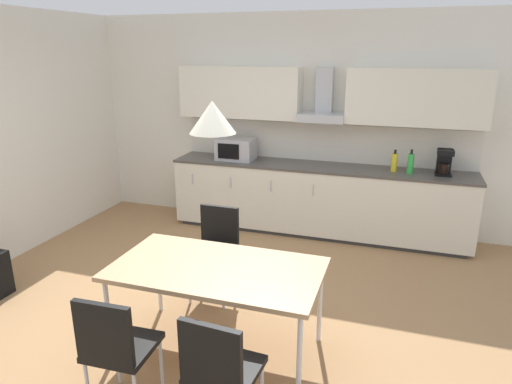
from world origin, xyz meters
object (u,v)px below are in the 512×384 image
object	(u,v)px
bottle_green	(411,163)
coffee_maker	(444,162)
bottle_yellow	(394,162)
pendant_lamp	(212,117)
microwave	(236,149)
dining_table	(217,272)
chair_near_left	(115,343)
chair_near_right	(219,367)
chair_far_left	(216,243)

from	to	relation	value
bottle_green	coffee_maker	bearing A→B (deg)	11.12
bottle_yellow	pendant_lamp	xyz separation A→B (m)	(-1.17, -2.66, 0.84)
microwave	bottle_yellow	bearing A→B (deg)	-0.03
bottle_yellow	dining_table	distance (m)	2.92
chair_near_left	pendant_lamp	distance (m)	1.58
microwave	bottle_green	xyz separation A→B (m)	(2.19, -0.05, -0.02)
bottle_yellow	pendant_lamp	world-z (taller)	pendant_lamp
bottle_green	chair_near_right	size ratio (longest dim) A/B	0.33
pendant_lamp	chair_near_left	bearing A→B (deg)	-113.44
coffee_maker	chair_far_left	distance (m)	2.84
coffee_maker	chair_near_right	distance (m)	3.79
bottle_green	chair_near_left	bearing A→B (deg)	-116.38
microwave	pendant_lamp	distance (m)	2.91
chair_far_left	pendant_lamp	size ratio (longest dim) A/B	2.72
bottle_green	pendant_lamp	bearing A→B (deg)	-117.26
bottle_yellow	chair_near_right	xyz separation A→B (m)	(-0.82, -3.47, -0.47)
chair_near_left	chair_near_right	world-z (taller)	same
chair_far_left	pendant_lamp	world-z (taller)	pendant_lamp
dining_table	pendant_lamp	distance (m)	1.16
bottle_green	chair_near_left	xyz separation A→B (m)	(-1.70, -3.43, -0.48)
bottle_green	chair_near_right	distance (m)	3.60
pendant_lamp	dining_table	bearing A→B (deg)	90.00
chair_far_left	microwave	bearing A→B (deg)	104.66
bottle_yellow	bottle_green	world-z (taller)	bottle_green
bottle_green	bottle_yellow	bearing A→B (deg)	166.23
chair_far_left	coffee_maker	bearing A→B (deg)	42.22
bottle_green	chair_near_left	distance (m)	3.86
chair_near_left	chair_near_right	size ratio (longest dim) A/B	1.00
bottle_green	pendant_lamp	world-z (taller)	pendant_lamp
coffee_maker	chair_near_right	xyz separation A→B (m)	(-1.36, -3.50, -0.51)
chair_near_right	coffee_maker	bearing A→B (deg)	68.69
coffee_maker	chair_near_right	bearing A→B (deg)	-111.31
chair_far_left	chair_near_left	world-z (taller)	same
chair_far_left	chair_near_right	world-z (taller)	same
chair_near_right	pendant_lamp	xyz separation A→B (m)	(-0.35, 0.81, 1.31)
bottle_green	chair_near_right	world-z (taller)	bottle_green
chair_near_left	chair_near_right	distance (m)	0.70
coffee_maker	chair_far_left	bearing A→B (deg)	-137.78
microwave	coffee_maker	distance (m)	2.55
bottle_yellow	chair_far_left	world-z (taller)	bottle_yellow
chair_near_right	bottle_yellow	bearing A→B (deg)	76.77
bottle_green	dining_table	distance (m)	2.96
bottle_green	dining_table	bearing A→B (deg)	-117.26
dining_table	chair_near_right	size ratio (longest dim) A/B	1.81
coffee_maker	chair_far_left	size ratio (longest dim) A/B	0.34
dining_table	chair_near_left	world-z (taller)	chair_near_left
microwave	bottle_green	size ratio (longest dim) A/B	1.68
chair_near_right	chair_far_left	bearing A→B (deg)	113.44
coffee_maker	microwave	bearing A→B (deg)	-179.41
bottle_green	chair_far_left	xyz separation A→B (m)	(-1.70, -1.80, -0.48)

